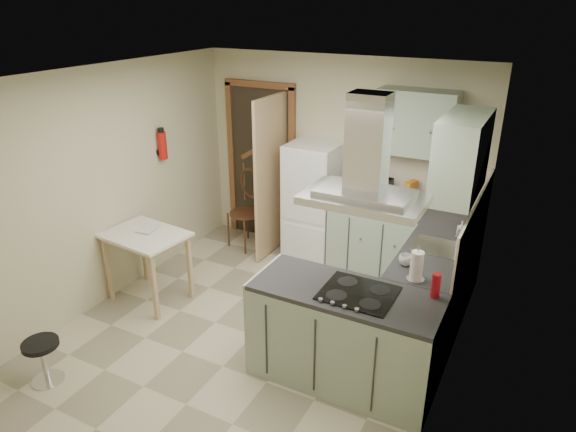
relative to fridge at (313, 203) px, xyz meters
The scene contains 28 objects.
floor 1.96m from the fridge, 83.66° to the right, with size 4.20×4.20×0.00m, color #BDB193.
ceiling 2.52m from the fridge, 83.66° to the right, with size 4.20×4.20×0.00m, color silver.
back_wall 0.62m from the fridge, 56.31° to the left, with size 3.60×3.60×0.00m, color #C2BC97.
left_wall 2.46m from the fridge, 131.63° to the right, with size 4.20×4.20×0.00m, color #C2BC97.
right_wall 2.74m from the fridge, 41.99° to the right, with size 4.20×4.20×0.00m, color #C2BC97.
doorway 0.99m from the fridge, 163.30° to the left, with size 1.10×0.12×2.10m, color brown.
fridge is the anchor object (origin of this frame).
counter_back 0.91m from the fridge, ahead, with size 1.08×0.60×0.90m, color #9EB2A0.
counter_right 1.85m from the fridge, 21.66° to the right, with size 0.60×1.95×0.90m, color #9EB2A0.
splashback 1.26m from the fridge, 13.94° to the left, with size 1.68×0.02×0.50m, color beige.
wall_cabinet_back 1.60m from the fridge, ahead, with size 0.85×0.35×0.70m, color #9EB2A0.
wall_cabinet_right 2.33m from the fridge, 27.50° to the right, with size 0.35×0.90×0.70m, color #9EB2A0.
peninsula 2.35m from the fridge, 58.26° to the right, with size 1.55×0.65×0.90m, color #9EB2A0.
hob 2.39m from the fridge, 56.21° to the right, with size 0.58×0.50×0.01m, color black.
extractor_hood 2.57m from the fridge, 56.21° to the right, with size 0.90×0.55×0.10m, color silver.
sink 1.91m from the fridge, 26.57° to the right, with size 0.45×0.40×0.01m, color silver.
fire_extinguisher 1.93m from the fridge, 149.70° to the right, with size 0.10×0.10×0.32m, color #B2140F.
drop_leaf_table 2.12m from the fridge, 123.72° to the right, with size 0.84×0.63×0.79m, color tan.
bentwood_chair 0.96m from the fridge, behind, with size 0.42×0.42×0.95m, color #4A2D18.
stool 3.41m from the fridge, 108.29° to the right, with size 0.30×0.30×0.41m, color black.
microwave 0.74m from the fridge, ahead, with size 0.50×0.33×0.27m, color black.
kettle 1.25m from the fridge, ahead, with size 0.15×0.15×0.22m, color silver.
cereal_box 1.21m from the fridge, ahead, with size 0.08×0.19×0.28m, color orange.
soap_bottle 1.94m from the fridge, 15.52° to the right, with size 0.08×0.08×0.17m, color #A6A7B1.
paper_towel 2.29m from the fridge, 42.73° to the right, with size 0.11×0.11×0.27m, color silver.
cup 2.03m from the fridge, 41.05° to the right, with size 0.12×0.12×0.09m, color white.
red_bottle 2.57m from the fridge, 42.83° to the right, with size 0.07×0.07×0.21m, color maroon.
book 2.10m from the fridge, 128.00° to the right, with size 0.18×0.25×0.11m, color #A63746.
Camera 1 is at (2.27, -3.59, 3.10)m, focal length 32.00 mm.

